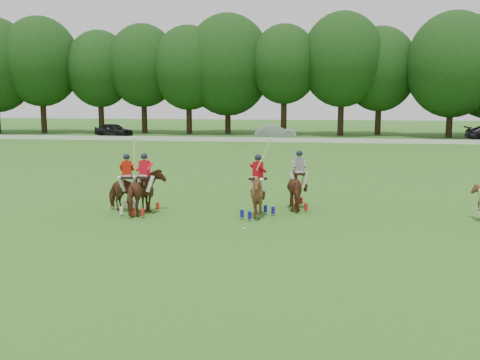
# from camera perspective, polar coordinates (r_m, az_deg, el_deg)

# --- Properties ---
(ground) EXTENTS (180.00, 180.00, 0.00)m
(ground) POSITION_cam_1_polar(r_m,az_deg,el_deg) (16.79, -4.49, -6.89)
(ground) COLOR #30681D
(ground) RESTS_ON ground
(tree_line) EXTENTS (117.98, 14.32, 14.75)m
(tree_line) POSITION_cam_1_polar(r_m,az_deg,el_deg) (64.01, 5.03, 12.17)
(tree_line) COLOR black
(tree_line) RESTS_ON ground
(boundary_rail) EXTENTS (120.00, 0.10, 0.44)m
(boundary_rail) POSITION_cam_1_polar(r_m,az_deg,el_deg) (54.06, 4.11, 4.29)
(boundary_rail) COLOR white
(boundary_rail) RESTS_ON ground
(car_left) EXTENTS (4.92, 3.24, 1.56)m
(car_left) POSITION_cam_1_polar(r_m,az_deg,el_deg) (62.58, -13.33, 5.22)
(car_left) COLOR black
(car_left) RESTS_ON ground
(car_mid) EXTENTS (4.60, 2.05, 1.47)m
(car_mid) POSITION_cam_1_polar(r_m,az_deg,el_deg) (58.55, 3.79, 5.15)
(car_mid) COLOR #A1A1A6
(car_mid) RESTS_ON ground
(polo_red_a) EXTENTS (1.30, 2.15, 2.40)m
(polo_red_a) POSITION_cam_1_polar(r_m,az_deg,el_deg) (21.08, -10.08, -1.30)
(polo_red_a) COLOR #4F2315
(polo_red_a) RESTS_ON ground
(polo_red_b) EXTENTS (1.93, 1.76, 2.89)m
(polo_red_b) POSITION_cam_1_polar(r_m,az_deg,el_deg) (21.52, -11.90, -1.23)
(polo_red_b) COLOR #4F2315
(polo_red_b) RESTS_ON ground
(polo_red_c) EXTENTS (2.06, 2.09, 2.96)m
(polo_red_c) POSITION_cam_1_polar(r_m,az_deg,el_deg) (20.20, 1.91, -1.59)
(polo_red_c) COLOR #4F2315
(polo_red_c) RESTS_ON ground
(polo_stripe_a) EXTENTS (1.30, 2.15, 2.40)m
(polo_stripe_a) POSITION_cam_1_polar(r_m,az_deg,el_deg) (21.86, 6.28, -0.84)
(polo_stripe_a) COLOR #4F2315
(polo_stripe_a) RESTS_ON ground
(polo_ball) EXTENTS (0.09, 0.09, 0.09)m
(polo_ball) POSITION_cam_1_polar(r_m,az_deg,el_deg) (18.52, 0.44, -5.21)
(polo_ball) COLOR white
(polo_ball) RESTS_ON ground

